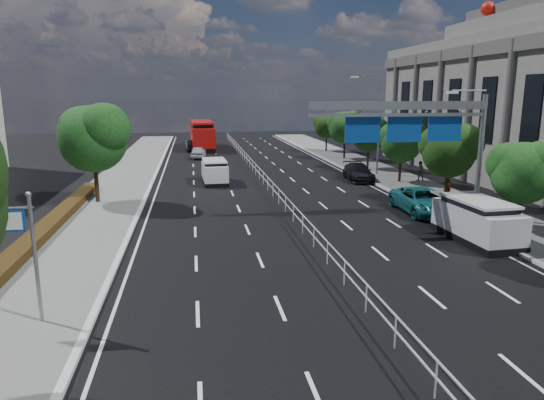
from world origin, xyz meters
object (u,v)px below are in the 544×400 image
object	(u,v)px
red_bus	(202,134)
near_car_dark	(192,145)
white_minivan	(215,172)
silver_minivan	(477,220)
toilet_sign	(17,237)
near_car_silver	(198,152)
parked_car_dark	(358,172)
pedestrian_a	(447,186)
overhead_gantry	(418,124)
parked_car_teal	(423,201)
pedestrian_b	(420,171)

from	to	relation	value
red_bus	near_car_dark	size ratio (longest dim) A/B	2.87
white_minivan	silver_minivan	xyz separation A→B (m)	(12.17, -18.40, 0.09)
toilet_sign	near_car_silver	distance (m)	41.24
silver_minivan	toilet_sign	bearing A→B (deg)	-164.51
parked_car_dark	pedestrian_a	size ratio (longest dim) A/B	2.98
overhead_gantry	silver_minivan	size ratio (longest dim) A/B	1.97
red_bus	silver_minivan	world-z (taller)	red_bus
overhead_gantry	pedestrian_a	xyz separation A→B (m)	(5.14, 5.53, -4.66)
silver_minivan	parked_car_teal	size ratio (longest dim) A/B	0.95
white_minivan	silver_minivan	size ratio (longest dim) A/B	0.87
parked_car_dark	pedestrian_a	bearing A→B (deg)	-61.64
white_minivan	red_bus	xyz separation A→B (m)	(-0.44, 26.67, 0.95)
toilet_sign	pedestrian_a	size ratio (longest dim) A/B	2.69
near_car_dark	toilet_sign	bearing A→B (deg)	78.47
toilet_sign	near_car_dark	size ratio (longest dim) A/B	1.01
overhead_gantry	red_bus	distance (m)	42.78
parked_car_dark	red_bus	bearing A→B (deg)	119.78
toilet_sign	near_car_silver	bearing A→B (deg)	81.67
white_minivan	near_car_dark	bearing A→B (deg)	92.15
overhead_gantry	near_car_silver	world-z (taller)	overhead_gantry
toilet_sign	red_bus	bearing A→B (deg)	82.61
white_minivan	pedestrian_a	world-z (taller)	white_minivan
overhead_gantry	red_bus	size ratio (longest dim) A/B	0.83
overhead_gantry	white_minivan	world-z (taller)	overhead_gantry
overhead_gantry	near_car_silver	size ratio (longest dim) A/B	2.57
toilet_sign	pedestrian_a	xyz separation A→B (m)	(22.83, 15.58, -2.00)
pedestrian_b	parked_car_dark	bearing A→B (deg)	-5.86
parked_car_dark	parked_car_teal	bearing A→B (deg)	-84.98
near_car_silver	silver_minivan	bearing A→B (deg)	115.86
near_car_dark	pedestrian_a	xyz separation A→B (m)	(17.57, -32.80, 0.24)
overhead_gantry	silver_minivan	distance (m)	6.21
parked_car_teal	silver_minivan	bearing A→B (deg)	-88.81
parked_car_teal	parked_car_dark	xyz separation A→B (m)	(0.00, 11.86, -0.06)
red_bus	silver_minivan	xyz separation A→B (m)	(12.61, -45.07, -0.86)
near_car_silver	pedestrian_b	bearing A→B (deg)	139.08
white_minivan	pedestrian_b	size ratio (longest dim) A/B	2.82
near_car_dark	pedestrian_a	size ratio (longest dim) A/B	2.66
parked_car_teal	pedestrian_b	bearing A→B (deg)	66.26
parked_car_teal	parked_car_dark	size ratio (longest dim) A/B	1.14
near_car_silver	parked_car_dark	world-z (taller)	parked_car_dark
overhead_gantry	parked_car_dark	size ratio (longest dim) A/B	2.12
near_car_silver	parked_car_dark	bearing A→B (deg)	133.05
silver_minivan	pedestrian_b	size ratio (longest dim) A/B	3.22
overhead_gantry	pedestrian_b	distance (m)	14.47
near_car_dark	pedestrian_a	bearing A→B (deg)	112.85
red_bus	near_car_silver	world-z (taller)	red_bus
parked_car_teal	parked_car_dark	bearing A→B (deg)	91.19
silver_minivan	parked_car_dark	distance (m)	17.72
silver_minivan	parked_car_dark	xyz separation A→B (m)	(0.00, 17.72, -0.35)
near_car_dark	pedestrian_b	distance (m)	32.18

